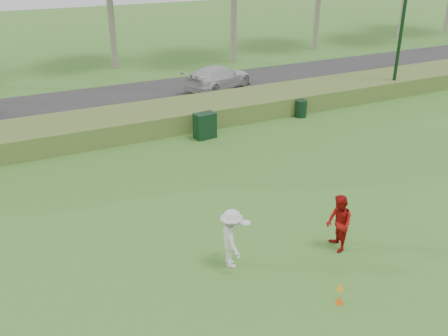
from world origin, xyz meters
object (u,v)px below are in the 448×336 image
player_red (339,223)px  trash_bin (301,109)px  player_white (232,239)px  cone_orange (339,300)px  utility_cabinet (205,126)px  car_right (218,77)px  cone_yellow (341,286)px

player_red → trash_bin: 11.59m
player_white → cone_orange: (1.60, -2.53, -0.73)m
utility_cabinet → player_red: bearing=-98.3°
utility_cabinet → car_right: 7.78m
player_white → trash_bin: bearing=-31.9°
cone_yellow → car_right: 18.55m
player_red → car_right: size_ratio=0.36×
player_red → car_right: player_red is taller
player_red → cone_orange: player_red is taller
cone_yellow → trash_bin: (6.76, 11.57, 0.31)m
player_white → trash_bin: player_white is taller
cone_orange → cone_yellow: size_ratio=1.00×
car_right → player_red: bearing=142.0°
player_white → cone_yellow: size_ratio=7.98×
cone_orange → utility_cabinet: utility_cabinet is taller
player_white → trash_bin: 12.86m
player_red → utility_cabinet: bearing=-167.4°
player_red → utility_cabinet: player_red is taller
player_red → utility_cabinet: (0.31, 9.56, -0.26)m
cone_orange → trash_bin: bearing=59.2°
utility_cabinet → car_right: size_ratio=0.25×
player_red → cone_orange: size_ratio=7.92×
player_red → trash_bin: (5.72, 10.07, -0.41)m
player_red → cone_orange: bearing=-22.0°
player_white → utility_cabinet: size_ratio=1.48×
trash_bin → cone_yellow: bearing=-120.3°
cone_yellow → car_right: car_right is taller
player_white → cone_yellow: bearing=-126.6°
trash_bin → player_red: bearing=-119.6°
cone_yellow → cone_orange: bearing=-132.0°
car_right → player_white: bearing=131.8°
cone_orange → utility_cabinet: bearing=81.5°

